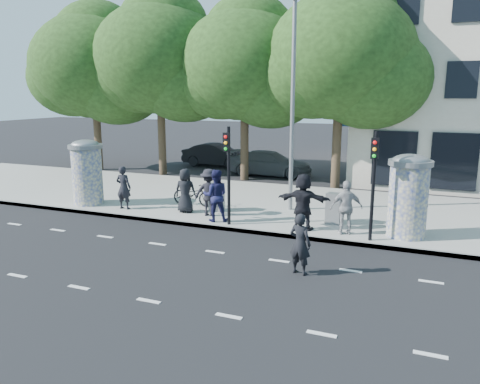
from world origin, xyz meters
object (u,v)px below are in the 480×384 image
at_px(man_road, 300,244).
at_px(bicycle, 193,194).
at_px(ped_a, 185,191).
at_px(cabinet_left, 216,197).
at_px(traffic_pole_near, 228,166).
at_px(ped_e, 346,208).
at_px(ped_f, 303,202).
at_px(cabinet_right, 334,208).
at_px(street_lamp, 292,89).
at_px(ped_b, 124,188).
at_px(ped_d, 209,192).
at_px(ad_column_right, 408,194).
at_px(traffic_pole_far, 374,175).
at_px(ped_c, 216,196).
at_px(ad_column_left, 87,171).
at_px(car_right, 270,163).

bearing_deg(man_road, bicycle, -28.47).
bearing_deg(ped_a, cabinet_left, -155.13).
bearing_deg(traffic_pole_near, ped_e, 6.11).
distance_m(ped_f, cabinet_right, 1.45).
distance_m(street_lamp, man_road, 7.40).
distance_m(ped_a, ped_e, 6.21).
relative_size(ped_b, man_road, 1.05).
relative_size(traffic_pole_near, ped_a, 2.00).
xyz_separation_m(traffic_pole_near, ped_e, (3.97, 0.42, -1.20)).
relative_size(ped_d, ped_e, 1.00).
distance_m(ad_column_right, cabinet_right, 2.64).
distance_m(ped_d, cabinet_right, 4.60).
bearing_deg(man_road, traffic_pole_far, -101.98).
bearing_deg(cabinet_right, ped_b, -164.04).
height_order(man_road, bicycle, man_road).
relative_size(ped_b, cabinet_left, 1.56).
bearing_deg(ped_d, ped_f, 163.93).
distance_m(traffic_pole_near, ped_c, 1.33).
relative_size(ad_column_left, traffic_pole_near, 0.78).
bearing_deg(bicycle, traffic_pole_far, -103.43).
xyz_separation_m(man_road, cabinet_right, (0.01, 4.61, -0.12)).
height_order(ad_column_left, traffic_pole_near, traffic_pole_near).
relative_size(ped_e, cabinet_right, 1.62).
xyz_separation_m(ped_b, man_road, (8.09, -3.63, -0.19)).
bearing_deg(ped_c, ped_b, -25.57).
height_order(traffic_pole_far, car_right, traffic_pole_far).
xyz_separation_m(man_road, car_right, (-5.42, 13.84, -0.13)).
xyz_separation_m(traffic_pole_near, cabinet_left, (-1.21, 1.64, -1.53)).
bearing_deg(ped_e, ped_f, -20.70).
distance_m(ped_a, ped_f, 4.79).
bearing_deg(bicycle, ad_column_left, 110.19).
relative_size(traffic_pole_far, street_lamp, 0.42).
distance_m(ped_a, car_right, 9.77).
relative_size(ped_a, ped_c, 0.91).
xyz_separation_m(ad_column_right, car_right, (-7.84, 9.84, -0.85)).
relative_size(cabinet_left, cabinet_right, 1.01).
bearing_deg(cabinet_left, cabinet_right, 4.46).
xyz_separation_m(ped_d, bicycle, (-1.29, 1.15, -0.41)).
bearing_deg(bicycle, ped_d, -129.35).
height_order(ped_c, ped_d, ped_c).
relative_size(ped_b, ped_f, 0.89).
xyz_separation_m(traffic_pole_near, ped_c, (-0.61, 0.28, -1.15)).
xyz_separation_m(ad_column_right, ped_c, (-6.41, -0.63, -0.46)).
distance_m(ad_column_right, traffic_pole_far, 1.52).
bearing_deg(ped_f, car_right, -70.08).
bearing_deg(street_lamp, ad_column_right, -23.73).
height_order(man_road, cabinet_right, man_road).
xyz_separation_m(ad_column_right, ped_a, (-8.01, 0.08, -0.54)).
bearing_deg(ped_f, cabinet_left, -22.14).
xyz_separation_m(ped_a, car_right, (0.17, 9.77, -0.31)).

